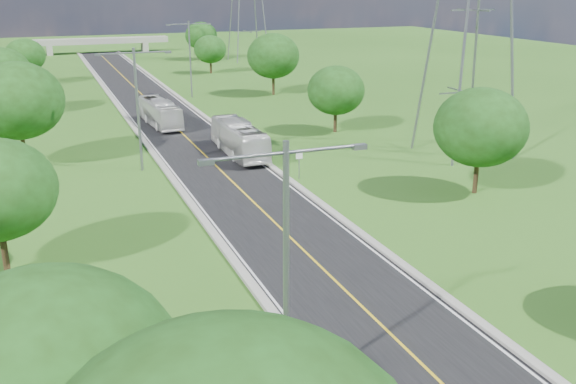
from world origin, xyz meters
name	(u,v)px	position (x,y,z in m)	size (l,w,h in m)	color
ground	(176,128)	(0.00, 60.00, 0.00)	(260.00, 260.00, 0.00)	#2C5819
road	(165,117)	(0.00, 66.00, 0.03)	(8.00, 150.00, 0.06)	black
curb_left	(128,119)	(-4.25, 66.00, 0.11)	(0.50, 150.00, 0.22)	gray
curb_right	(201,114)	(4.25, 66.00, 0.11)	(0.50, 150.00, 0.22)	gray
speed_limit_sign	(299,159)	(5.20, 37.98, 1.60)	(0.55, 0.09, 2.40)	slate
overpass	(98,42)	(0.00, 140.00, 2.41)	(30.00, 3.00, 3.20)	gray
streetlight_near_left	(286,255)	(-6.00, 12.00, 5.94)	(5.90, 0.25, 10.00)	slate
streetlight_mid_left	(137,99)	(-6.00, 45.00, 5.94)	(5.90, 0.25, 10.00)	slate
streetlight_far_right	(190,53)	(6.00, 78.00, 5.94)	(5.90, 0.25, 10.00)	slate
tree_lc	(17,101)	(-15.00, 50.00, 5.58)	(7.56, 7.56, 8.79)	black
tree_ld	(1,73)	(-17.00, 74.00, 4.95)	(6.72, 6.72, 7.82)	black
tree_le	(25,56)	(-14.50, 98.00, 4.33)	(5.88, 5.88, 6.84)	black
tree_rb	(481,127)	(16.00, 30.00, 4.95)	(6.72, 6.72, 7.82)	black
tree_rc	(336,90)	(15.00, 52.00, 4.33)	(5.88, 5.88, 6.84)	black
tree_rd	(273,56)	(17.00, 76.00, 5.27)	(7.14, 7.14, 8.30)	black
tree_re	(210,49)	(14.50, 100.00, 4.02)	(5.46, 5.46, 6.35)	black
tree_rf	(201,36)	(18.00, 120.00, 4.64)	(6.30, 6.30, 7.33)	black
bus_outbound	(239,139)	(2.95, 46.63, 1.53)	(2.48, 10.59, 2.95)	silver
bus_inbound	(160,113)	(-1.33, 61.59, 1.45)	(2.34, 10.00, 2.79)	silver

